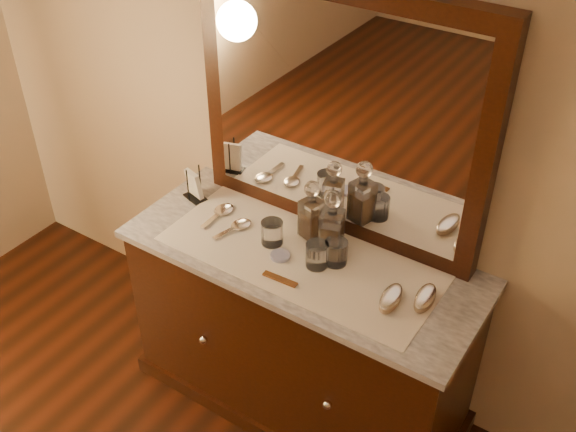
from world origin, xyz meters
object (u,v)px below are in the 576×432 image
object	(u,v)px
comb	(280,279)
brush_far	(425,298)
decanter_left	(312,215)
pin_dish	(280,256)
decanter_right	(332,228)
mirror_frame	(339,116)
hand_mirror_outer	(221,211)
hand_mirror_inner	(238,226)
brush_near	(391,298)
napkin_rack	(194,186)
dresser_cabinet	(301,334)

from	to	relation	value
comb	brush_far	bearing A→B (deg)	17.73
comb	decanter_left	size ratio (longest dim) A/B	0.55
pin_dish	decanter_right	size ratio (longest dim) A/B	0.28
mirror_frame	hand_mirror_outer	distance (m)	0.68
pin_dish	hand_mirror_inner	distance (m)	0.26
pin_dish	brush_near	bearing A→B (deg)	0.78
brush_far	napkin_rack	bearing A→B (deg)	177.07
decanter_right	brush_near	xyz separation A→B (m)	(0.33, -0.14, -0.09)
decanter_left	brush_near	bearing A→B (deg)	-21.74
brush_far	hand_mirror_outer	distance (m)	0.94
mirror_frame	napkin_rack	xyz separation A→B (m)	(-0.60, -0.17, -0.44)
dresser_cabinet	brush_near	bearing A→B (deg)	-7.78
dresser_cabinet	napkin_rack	xyz separation A→B (m)	(-0.60, 0.07, 0.50)
comb	decanter_left	distance (m)	0.31
pin_dish	hand_mirror_outer	world-z (taller)	hand_mirror_outer
hand_mirror_inner	napkin_rack	bearing A→B (deg)	166.17
brush_far	comb	bearing A→B (deg)	-159.55
dresser_cabinet	comb	distance (m)	0.48
dresser_cabinet	mirror_frame	size ratio (longest dim) A/B	1.17
napkin_rack	decanter_right	distance (m)	0.68
mirror_frame	comb	distance (m)	0.65
decanter_left	brush_far	bearing A→B (deg)	-11.16
mirror_frame	brush_near	xyz separation A→B (m)	(0.41, -0.30, -0.47)
hand_mirror_inner	dresser_cabinet	bearing A→B (deg)	0.04
napkin_rack	decanter_right	world-z (taller)	decanter_right
pin_dish	comb	bearing A→B (deg)	-56.36
comb	brush_far	xyz separation A→B (m)	(0.50, 0.19, 0.02)
dresser_cabinet	hand_mirror_inner	xyz separation A→B (m)	(-0.31, -0.00, 0.45)
dresser_cabinet	brush_near	world-z (taller)	brush_near
napkin_rack	decanter_left	size ratio (longest dim) A/B	0.61
decanter_right	dresser_cabinet	bearing A→B (deg)	-133.97
mirror_frame	napkin_rack	bearing A→B (deg)	-163.66
comb	hand_mirror_inner	bearing A→B (deg)	149.24
dresser_cabinet	pin_dish	distance (m)	0.46
dresser_cabinet	brush_far	bearing A→B (deg)	1.52
pin_dish	napkin_rack	distance (m)	0.55
decanter_right	comb	bearing A→B (deg)	-104.95
pin_dish	decanter_right	bearing A→B (deg)	45.80
pin_dish	brush_far	distance (m)	0.58
pin_dish	napkin_rack	size ratio (longest dim) A/B	0.49
hand_mirror_inner	brush_near	bearing A→B (deg)	-4.42
pin_dish	decanter_left	bearing A→B (deg)	81.72
comb	decanter_left	xyz separation A→B (m)	(-0.05, 0.29, 0.10)
decanter_right	hand_mirror_inner	size ratio (longest dim) A/B	1.45
decanter_left	hand_mirror_inner	distance (m)	0.32
decanter_right	hand_mirror_outer	bearing A→B (deg)	-175.32
decanter_right	brush_far	bearing A→B (deg)	-9.18
mirror_frame	decanter_right	world-z (taller)	mirror_frame
dresser_cabinet	decanter_left	size ratio (longest dim) A/B	5.43
decanter_left	decanter_right	distance (m)	0.12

